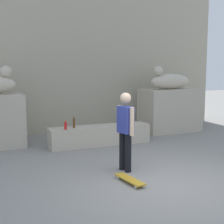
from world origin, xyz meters
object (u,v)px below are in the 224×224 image
Objects in this scene: bottle_red at (66,126)px; skateboard at (130,179)px; bottle_brown at (74,123)px; statue_reclining_right at (170,81)px; bottle_blue at (121,119)px; skater at (125,128)px.

skateboard is at bearing -81.64° from bottle_red.
bottle_brown is (-0.16, 3.13, 0.62)m from skateboard.
bottle_blue is at bearing 11.74° from statue_reclining_right.
statue_reclining_right is at bearing 131.71° from skateboard.
skateboard is 3.25× the size of bottle_red.
bottle_red is (-0.68, 2.27, -0.28)m from skater.
statue_reclining_right is 5.98× the size of bottle_blue.
bottle_brown is at bearing -173.57° from bottle_blue.
bottle_red is 1.81m from bottle_blue.
skater is at bearing 153.65° from skateboard.
bottle_blue is (1.10, 2.59, -0.26)m from skater.
statue_reclining_right reaches higher than skateboard.
bottle_blue is at bearing 150.18° from skateboard.
skater is at bearing 37.96° from statue_reclining_right.
skater reaches higher than bottle_blue.
bottle_brown is at bearing 28.09° from bottle_red.
statue_reclining_right is at bearing 19.76° from bottle_blue.
bottle_blue is at bearing 146.14° from skater.
skater is 2.39m from bottle_red.
bottle_blue is (1.78, 0.32, 0.01)m from bottle_red.
bottle_brown is (-1.50, -0.17, 0.02)m from bottle_blue.
statue_reclining_right is at bearing 14.45° from bottle_brown.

